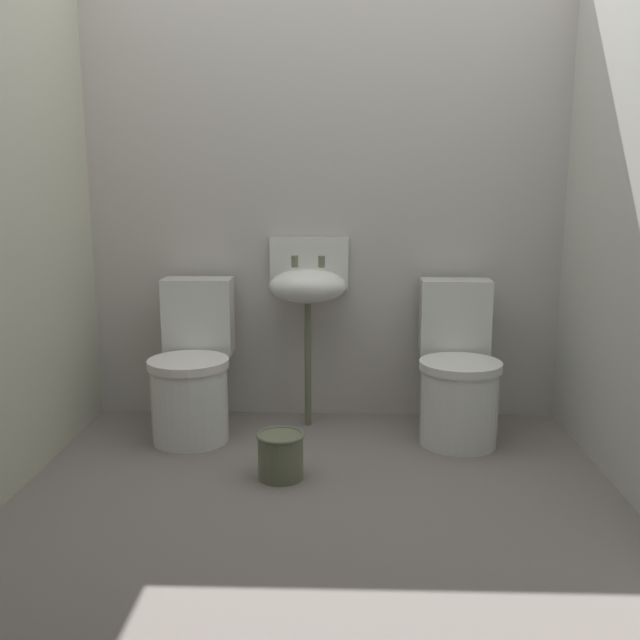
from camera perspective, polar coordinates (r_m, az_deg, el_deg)
name	(u,v)px	position (r m, az deg, el deg)	size (l,w,h in m)	color
ground_plane	(318,512)	(2.93, -0.18, -15.42)	(2.93, 2.64, 0.08)	slate
wall_back	(325,196)	(3.79, 0.44, 10.11)	(2.93, 0.10, 2.41)	#BBB5AA
toilet_left	(192,374)	(3.60, -10.40, -4.34)	(0.41, 0.60, 0.78)	silver
toilet_right	(458,376)	(3.57, 11.20, -4.52)	(0.42, 0.61, 0.78)	silver
sink	(308,284)	(3.62, -0.99, 2.93)	(0.42, 0.35, 0.99)	#65694E
bucket	(281,455)	(3.10, -3.24, -10.93)	(0.21, 0.21, 0.21)	#65694E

